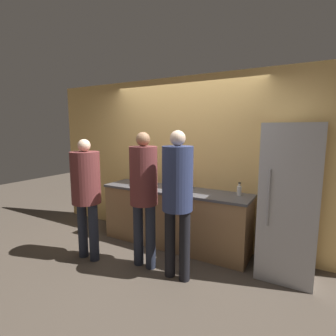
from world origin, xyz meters
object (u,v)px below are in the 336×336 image
object	(u,v)px
utensil_crock	(185,183)
cup_yellow	(151,187)
person_left	(86,187)
bottle_red	(170,182)
cup_blue	(174,186)
bottle_amber	(182,189)
person_right	(177,192)
bottle_clear	(239,190)
refrigerator	(290,201)
person_center	(144,188)
fruit_bowl	(143,183)

from	to	relation	value
utensil_crock	cup_yellow	size ratio (longest dim) A/B	2.78
person_left	bottle_red	size ratio (longest dim) A/B	7.07
person_left	cup_blue	distance (m)	1.27
person_left	bottle_amber	size ratio (longest dim) A/B	10.33
bottle_red	cup_blue	distance (m)	0.11
person_right	bottle_clear	world-z (taller)	person_right
refrigerator	person_center	world-z (taller)	refrigerator
fruit_bowl	utensil_crock	xyz separation A→B (m)	(0.66, 0.19, 0.03)
bottle_red	cup_yellow	world-z (taller)	bottle_red
bottle_clear	cup_blue	size ratio (longest dim) A/B	1.76
fruit_bowl	bottle_clear	bearing A→B (deg)	4.58
person_right	bottle_amber	size ratio (longest dim) A/B	11.07
fruit_bowl	bottle_amber	distance (m)	0.80
fruit_bowl	cup_yellow	bearing A→B (deg)	-32.92
person_left	fruit_bowl	bearing A→B (deg)	74.34
refrigerator	cup_blue	size ratio (longest dim) A/B	18.09
fruit_bowl	utensil_crock	distance (m)	0.69
person_left	cup_yellow	xyz separation A→B (m)	(0.54, 0.78, -0.08)
bottle_red	fruit_bowl	bearing A→B (deg)	-171.96
person_left	cup_blue	world-z (taller)	person_left
refrigerator	person_left	size ratio (longest dim) A/B	1.12
bottle_amber	utensil_crock	bearing A→B (deg)	110.34
refrigerator	bottle_clear	bearing A→B (deg)	168.07
person_center	bottle_red	bearing A→B (deg)	94.54
cup_blue	person_center	bearing A→B (deg)	-91.92
bottle_amber	cup_yellow	xyz separation A→B (m)	(-0.51, -0.02, -0.02)
person_center	cup_blue	size ratio (longest dim) A/B	17.05
bottle_red	cup_yellow	bearing A→B (deg)	-128.09
person_left	person_center	distance (m)	0.83
refrigerator	bottle_red	size ratio (longest dim) A/B	7.92
person_center	fruit_bowl	bearing A→B (deg)	125.73
person_left	person_right	bearing A→B (deg)	7.72
utensil_crock	bottle_amber	world-z (taller)	utensil_crock
refrigerator	person_left	world-z (taller)	refrigerator
person_left	person_right	xyz separation A→B (m)	(1.31, 0.18, 0.06)
person_right	cup_blue	xyz separation A→B (m)	(-0.48, 0.79, -0.13)
refrigerator	utensil_crock	xyz separation A→B (m)	(-1.51, 0.21, 0.03)
person_left	bottle_clear	world-z (taller)	person_left
refrigerator	person_center	size ratio (longest dim) A/B	1.06
bottle_clear	person_left	bearing A→B (deg)	-149.02
refrigerator	bottle_red	world-z (taller)	refrigerator
utensil_crock	bottle_clear	world-z (taller)	utensil_crock
person_right	cup_yellow	size ratio (longest dim) A/B	19.76
person_right	cup_yellow	distance (m)	0.98
person_right	fruit_bowl	xyz separation A→B (m)	(-1.04, 0.78, -0.14)
utensil_crock	refrigerator	bearing A→B (deg)	-7.76
person_center	cup_yellow	size ratio (longest dim) A/B	19.50
bottle_red	cup_blue	size ratio (longest dim) A/B	2.28
person_center	utensil_crock	bearing A→B (deg)	82.27
person_left	bottle_red	bearing A→B (deg)	54.20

